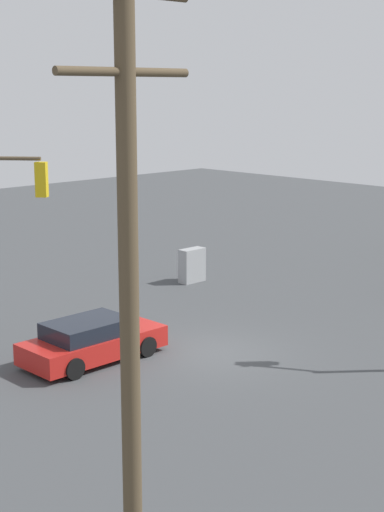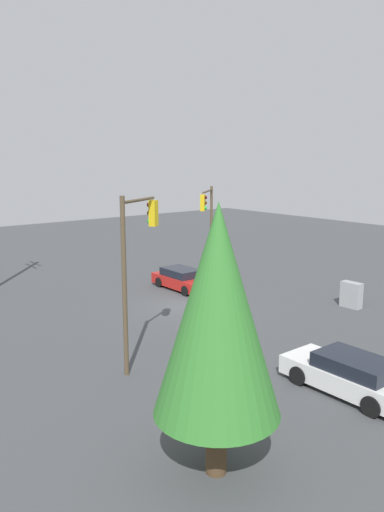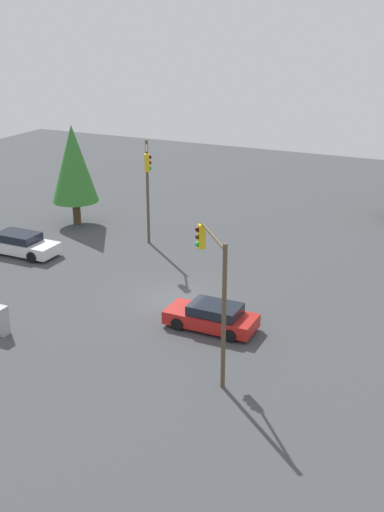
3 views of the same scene
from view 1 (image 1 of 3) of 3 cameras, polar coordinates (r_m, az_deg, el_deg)
The scene contains 4 objects.
ground_plane at distance 24.34m, azimuth 1.60°, elevation -7.07°, with size 80.00×80.00×0.00m, color #424447.
sedan_red at distance 23.68m, azimuth -7.29°, elevation -6.13°, with size 4.39×1.95×1.29m.
utility_pole_tall at distance 10.86m, azimuth -4.60°, elevation -2.91°, with size 2.20×0.28×9.81m.
electrical_cabinet at distance 32.85m, azimuth -0.00°, elevation -0.68°, with size 1.14×0.52×1.42m, color #9EA0A3.
Camera 1 is at (16.64, 15.85, 8.01)m, focal length 55.00 mm.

